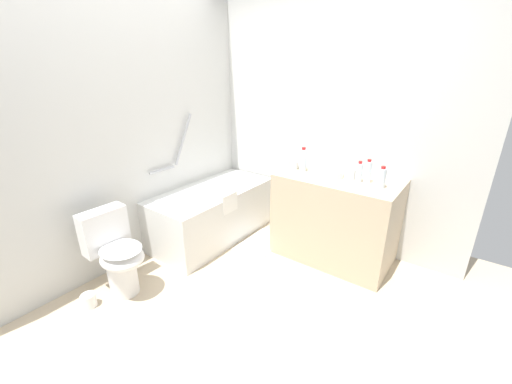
# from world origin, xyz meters

# --- Properties ---
(ground_plane) EXTENTS (4.08, 4.08, 0.00)m
(ground_plane) POSITION_xyz_m (0.00, 0.00, 0.00)
(ground_plane) COLOR #C1AD8E
(wall_back_tiled) EXTENTS (3.48, 0.10, 2.52)m
(wall_back_tiled) POSITION_xyz_m (0.00, 1.31, 1.26)
(wall_back_tiled) COLOR silver
(wall_back_tiled) RESTS_ON ground_plane
(wall_right_mirror) EXTENTS (0.10, 2.92, 2.52)m
(wall_right_mirror) POSITION_xyz_m (1.59, 0.00, 1.26)
(wall_right_mirror) COLOR silver
(wall_right_mirror) RESTS_ON ground_plane
(bathtub) EXTENTS (1.41, 0.66, 1.34)m
(bathtub) POSITION_xyz_m (0.81, 0.93, 0.30)
(bathtub) COLOR silver
(bathtub) RESTS_ON ground_plane
(toilet) EXTENTS (0.37, 0.49, 0.74)m
(toilet) POSITION_xyz_m (-0.36, 0.91, 0.37)
(toilet) COLOR white
(toilet) RESTS_ON ground_plane
(vanity_counter) EXTENTS (0.63, 1.11, 0.85)m
(vanity_counter) POSITION_xyz_m (1.22, -0.32, 0.42)
(vanity_counter) COLOR tan
(vanity_counter) RESTS_ON ground_plane
(sink_basin) EXTENTS (0.33, 0.33, 0.06)m
(sink_basin) POSITION_xyz_m (1.18, -0.20, 0.88)
(sink_basin) COLOR white
(sink_basin) RESTS_ON vanity_counter
(sink_faucet) EXTENTS (0.11, 0.15, 0.07)m
(sink_faucet) POSITION_xyz_m (1.37, -0.20, 0.88)
(sink_faucet) COLOR #AFAFB5
(sink_faucet) RESTS_ON vanity_counter
(water_bottle_0) EXTENTS (0.07, 0.07, 0.19)m
(water_bottle_0) POSITION_xyz_m (1.17, -0.71, 0.94)
(water_bottle_0) COLOR silver
(water_bottle_0) RESTS_ON vanity_counter
(water_bottle_1) EXTENTS (0.06, 0.06, 0.21)m
(water_bottle_1) POSITION_xyz_m (1.22, -0.57, 0.95)
(water_bottle_1) COLOR silver
(water_bottle_1) RESTS_ON vanity_counter
(water_bottle_2) EXTENTS (0.06, 0.06, 0.19)m
(water_bottle_2) POSITION_xyz_m (1.20, -0.51, 0.94)
(water_bottle_2) COLOR silver
(water_bottle_2) RESTS_ON vanity_counter
(water_bottle_3) EXTENTS (0.07, 0.07, 0.24)m
(water_bottle_3) POSITION_xyz_m (1.18, 0.04, 0.96)
(water_bottle_3) COLOR silver
(water_bottle_3) RESTS_ON vanity_counter
(drinking_glass_0) EXTENTS (0.07, 0.07, 0.08)m
(drinking_glass_0) POSITION_xyz_m (1.18, 0.14, 0.89)
(drinking_glass_0) COLOR white
(drinking_glass_0) RESTS_ON vanity_counter
(drinking_glass_1) EXTENTS (0.07, 0.07, 0.10)m
(drinking_glass_1) POSITION_xyz_m (1.24, -0.67, 0.90)
(drinking_glass_1) COLOR white
(drinking_glass_1) RESTS_ON vanity_counter
(drinking_glass_2) EXTENTS (0.07, 0.07, 0.10)m
(drinking_glass_2) POSITION_xyz_m (1.26, 0.10, 0.90)
(drinking_glass_2) COLOR white
(drinking_glass_2) RESTS_ON vanity_counter
(drinking_glass_3) EXTENTS (0.07, 0.07, 0.10)m
(drinking_glass_3) POSITION_xyz_m (1.22, -0.44, 0.90)
(drinking_glass_3) COLOR white
(drinking_glass_3) RESTS_ON vanity_counter
(bath_mat) EXTENTS (0.58, 0.36, 0.01)m
(bath_mat) POSITION_xyz_m (0.98, 0.39, 0.01)
(bath_mat) COLOR white
(bath_mat) RESTS_ON ground_plane
(toilet_paper_roll) EXTENTS (0.11, 0.11, 0.11)m
(toilet_paper_roll) POSITION_xyz_m (-0.63, 0.94, 0.06)
(toilet_paper_roll) COLOR white
(toilet_paper_roll) RESTS_ON ground_plane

